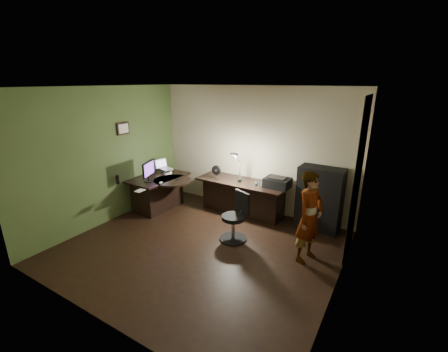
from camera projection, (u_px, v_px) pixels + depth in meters
The scene contains 27 objects.
floor at pixel (200, 247), 5.26m from camera, with size 4.50×4.00×0.01m, color black.
ceiling at pixel (196, 87), 4.43m from camera, with size 4.50×4.00×0.01m, color silver.
wall_back at pixel (253, 150), 6.48m from camera, with size 4.50×0.01×2.70m, color tan.
wall_front at pixel (89, 222), 3.21m from camera, with size 4.50×0.01×2.70m, color tan.
wall_left at pixel (106, 156), 5.95m from camera, with size 0.01×4.00×2.70m, color tan.
wall_right at pixel (345, 202), 3.73m from camera, with size 0.01×4.00×2.70m, color tan.
green_wall_overlay at pixel (107, 156), 5.95m from camera, with size 0.00×4.00×2.70m, color #485F2E.
arched_doorway at pixel (357, 180), 4.69m from camera, with size 0.01×0.90×2.60m, color black.
french_door at pixel (331, 242), 3.39m from camera, with size 0.02×0.92×2.10m, color white.
framed_picture at pixel (123, 128), 6.15m from camera, with size 0.04×0.30×0.25m, color black.
desk_left at pixel (159, 193), 6.75m from camera, with size 0.80×1.30×0.75m, color black.
desk_right at pixel (241, 197), 6.49m from camera, with size 1.97×0.69×0.74m, color black.
cabinet at pixel (319, 199), 5.75m from camera, with size 0.83×0.41×1.24m, color black.
laptop_stand at pixel (166, 171), 6.93m from camera, with size 0.22×0.18×0.09m, color silver.
laptop at pixel (166, 165), 6.88m from camera, with size 0.31×0.29×0.21m, color silver.
monitor at pixel (148, 174), 6.28m from camera, with size 0.10×0.48×0.32m, color black.
mouse at pixel (161, 183), 6.21m from camera, with size 0.06×0.09×0.04m, color silver.
phone at pixel (178, 179), 6.46m from camera, with size 0.07×0.13×0.01m, color black.
pen at pixel (167, 186), 6.07m from camera, with size 0.01×0.15×0.01m, color black.
speaker at pixel (117, 180), 6.16m from camera, with size 0.07×0.07×0.18m, color black.
notepad at pixel (140, 191), 5.80m from camera, with size 0.14×0.19×0.01m, color silver.
desk_fan at pixel (217, 172), 6.46m from camera, with size 0.21×0.11×0.32m, color black.
headphones at pixel (259, 184), 6.10m from camera, with size 0.18×0.08×0.09m, color #25638B.
printer at pixel (277, 182), 5.99m from camera, with size 0.50×0.39×0.22m, color black.
desk_lamp at pixel (240, 166), 6.23m from camera, with size 0.18×0.33×0.73m, color black.
office_chair at pixel (233, 217), 5.37m from camera, with size 0.50×0.50×0.90m, color black.
person at pixel (310, 217), 4.68m from camera, with size 0.53×0.36×1.50m, color #D8A88C.
Camera 1 is at (2.74, -3.74, 2.80)m, focal length 24.00 mm.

